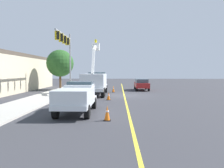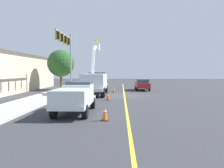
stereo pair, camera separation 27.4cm
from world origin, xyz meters
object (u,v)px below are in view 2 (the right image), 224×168
(passing_minivan, at_px, (142,84))
(traffic_cone_mid_front, at_px, (108,96))
(utility_bucket_truck, at_px, (95,81))
(traffic_signal_mast, at_px, (67,48))
(traffic_cone_leading, at_px, (105,113))
(traffic_cone_mid_rear, at_px, (114,89))
(service_pickup_truck, at_px, (75,96))

(passing_minivan, relative_size, traffic_cone_mid_front, 6.25)
(utility_bucket_truck, bearing_deg, traffic_signal_mast, 60.00)
(traffic_cone_leading, xyz_separation_m, traffic_cone_mid_rear, (17.49, 0.28, -0.00))
(utility_bucket_truck, xyz_separation_m, traffic_cone_mid_front, (-4.91, -1.90, -1.23))
(service_pickup_truck, relative_size, passing_minivan, 1.17)
(traffic_cone_mid_rear, distance_m, traffic_signal_mast, 8.28)
(traffic_cone_mid_front, bearing_deg, traffic_cone_mid_rear, -1.19)
(passing_minivan, bearing_deg, traffic_cone_mid_front, 159.98)
(service_pickup_truck, bearing_deg, traffic_cone_mid_front, -14.14)
(traffic_cone_mid_rear, bearing_deg, utility_bucket_truck, 148.84)
(utility_bucket_truck, distance_m, traffic_cone_leading, 14.31)
(utility_bucket_truck, distance_m, service_pickup_truck, 11.81)
(traffic_cone_mid_front, bearing_deg, traffic_cone_leading, -177.19)
(traffic_cone_leading, bearing_deg, service_pickup_truck, 43.98)
(traffic_cone_mid_rear, relative_size, traffic_signal_mast, 0.11)
(service_pickup_truck, distance_m, passing_minivan, 19.49)
(traffic_cone_leading, distance_m, traffic_cone_mid_rear, 17.49)
(passing_minivan, bearing_deg, traffic_cone_leading, 169.66)
(service_pickup_truck, xyz_separation_m, traffic_cone_mid_rear, (15.22, -1.91, -0.69))
(utility_bucket_truck, height_order, traffic_cone_mid_front, utility_bucket_truck)
(traffic_cone_leading, relative_size, traffic_cone_mid_front, 1.14)
(utility_bucket_truck, relative_size, traffic_signal_mast, 1.02)
(traffic_cone_mid_front, bearing_deg, passing_minivan, -20.02)
(traffic_cone_leading, height_order, traffic_cone_mid_front, traffic_cone_leading)
(traffic_cone_mid_front, distance_m, traffic_signal_mast, 10.88)
(passing_minivan, height_order, traffic_cone_mid_front, passing_minivan)
(passing_minivan, bearing_deg, traffic_signal_mast, 113.37)
(utility_bucket_truck, distance_m, passing_minivan, 9.15)
(traffic_cone_mid_rear, height_order, traffic_signal_mast, traffic_signal_mast)
(utility_bucket_truck, distance_m, traffic_cone_mid_rear, 4.17)
(service_pickup_truck, bearing_deg, utility_bucket_truck, 0.77)
(service_pickup_truck, relative_size, traffic_signal_mast, 0.70)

